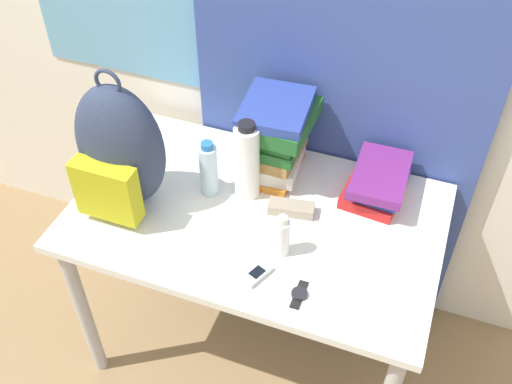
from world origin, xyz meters
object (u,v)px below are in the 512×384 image
object	(u,v)px
book_stack_center	(377,183)
book_stack_left	(277,136)
cell_phone	(257,274)
backpack	(119,151)
sunglasses_case	(291,208)
wristwatch	(299,294)
sports_bottle	(247,161)
sunscreen_bottle	(282,237)
water_bottle	(209,169)

from	to	relation	value
book_stack_center	book_stack_left	bearing A→B (deg)	179.75
cell_phone	backpack	bearing A→B (deg)	163.68
cell_phone	sunglasses_case	size ratio (longest dim) A/B	0.68
sunglasses_case	book_stack_left	bearing A→B (deg)	123.26
book_stack_center	cell_phone	distance (m)	0.53
book_stack_center	wristwatch	world-z (taller)	book_stack_center
book_stack_left	sports_bottle	distance (m)	0.15
sports_bottle	sunscreen_bottle	distance (m)	0.29
cell_phone	wristwatch	bearing A→B (deg)	-9.90
sports_bottle	sunglasses_case	world-z (taller)	sports_bottle
sports_bottle	cell_phone	world-z (taller)	sports_bottle
backpack	sports_bottle	size ratio (longest dim) A/B	1.70
water_bottle	cell_phone	world-z (taller)	water_bottle
book_stack_center	sports_bottle	size ratio (longest dim) A/B	0.92
book_stack_left	sunglasses_case	distance (m)	0.25
water_bottle	sunscreen_bottle	xyz separation A→B (m)	(0.31, -0.17, -0.03)
sports_bottle	wristwatch	distance (m)	0.47
cell_phone	book_stack_left	bearing A→B (deg)	102.33
sports_bottle	cell_phone	bearing A→B (deg)	-64.25
backpack	sports_bottle	distance (m)	0.40
book_stack_left	book_stack_center	xyz separation A→B (m)	(0.36, -0.00, -0.10)
sports_bottle	sunglasses_case	size ratio (longest dim) A/B	1.88
book_stack_left	sunscreen_bottle	distance (m)	0.38
wristwatch	water_bottle	bearing A→B (deg)	143.42
backpack	sunscreen_bottle	distance (m)	0.57
book_stack_center	sunglasses_case	distance (m)	0.30
sports_bottle	water_bottle	bearing A→B (deg)	-162.72
book_stack_left	backpack	bearing A→B (deg)	-143.37
book_stack_left	cell_phone	distance (m)	0.49
book_stack_left	cell_phone	size ratio (longest dim) A/B	2.72
backpack	water_bottle	distance (m)	0.30
book_stack_left	wristwatch	size ratio (longest dim) A/B	2.84
backpack	cell_phone	size ratio (longest dim) A/B	4.69
sunscreen_bottle	book_stack_center	bearing A→B (deg)	57.64
backpack	sunglasses_case	xyz separation A→B (m)	(0.53, 0.13, -0.20)
book_stack_left	wristwatch	world-z (taller)	book_stack_left
sunglasses_case	wristwatch	world-z (taller)	sunglasses_case
sunscreen_bottle	sunglasses_case	world-z (taller)	sunscreen_bottle
backpack	wristwatch	bearing A→B (deg)	-14.99
backpack	wristwatch	distance (m)	0.71
backpack	sunscreen_bottle	xyz separation A→B (m)	(0.55, -0.04, -0.14)
sports_bottle	cell_phone	xyz separation A→B (m)	(0.15, -0.32, -0.13)
water_bottle	book_stack_center	bearing A→B (deg)	18.06
sports_bottle	sunglasses_case	distance (m)	0.21
book_stack_left	water_bottle	bearing A→B (deg)	-135.12
book_stack_center	sports_bottle	bearing A→B (deg)	-161.71
book_stack_center	cell_phone	xyz separation A→B (m)	(-0.26, -0.46, -0.05)
sports_bottle	sunglasses_case	bearing A→B (deg)	-11.97
book_stack_center	backpack	bearing A→B (deg)	-158.32
backpack	sunglasses_case	distance (m)	0.58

